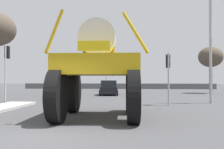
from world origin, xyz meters
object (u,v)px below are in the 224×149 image
at_px(traffic_signal_near_left, 7,61).
at_px(traffic_signal_far_left, 107,71).
at_px(oversize_sprayer, 99,71).
at_px(traffic_signal_near_right, 168,67).
at_px(streetlight_near_right, 213,39).
at_px(sedan_ahead, 109,88).
at_px(bare_tree_right, 211,57).

bearing_deg(traffic_signal_near_left, traffic_signal_far_left, 76.09).
bearing_deg(oversize_sprayer, traffic_signal_far_left, 2.94).
relative_size(traffic_signal_near_right, traffic_signal_far_left, 0.89).
height_order(traffic_signal_near_right, streetlight_near_right, streetlight_near_right).
height_order(sedan_ahead, traffic_signal_near_right, traffic_signal_near_right).
height_order(sedan_ahead, traffic_signal_far_left, traffic_signal_far_left).
height_order(sedan_ahead, streetlight_near_right, streetlight_near_right).
bearing_deg(traffic_signal_near_left, sedan_ahead, 59.13).
relative_size(traffic_signal_near_right, bare_tree_right, 0.61).
relative_size(oversize_sprayer, traffic_signal_near_right, 1.60).
xyz_separation_m(traffic_signal_near_right, streetlight_near_right, (3.28, 1.57, 1.99)).
height_order(oversize_sprayer, streetlight_near_right, streetlight_near_right).
xyz_separation_m(oversize_sprayer, traffic_signal_near_right, (3.71, 5.41, 0.41)).
bearing_deg(traffic_signal_far_left, traffic_signal_near_right, -72.72).
bearing_deg(oversize_sprayer, sedan_ahead, 1.63).
relative_size(traffic_signal_near_left, traffic_signal_near_right, 1.20).
bearing_deg(bare_tree_right, traffic_signal_near_right, -116.03).
relative_size(streetlight_near_right, bare_tree_right, 1.45).
bearing_deg(bare_tree_right, oversize_sprayer, -118.53).
bearing_deg(bare_tree_right, traffic_signal_near_left, -141.44).
bearing_deg(sedan_ahead, bare_tree_right, -75.88).
bearing_deg(streetlight_near_right, traffic_signal_near_left, -173.57).
relative_size(oversize_sprayer, bare_tree_right, 0.98).
height_order(oversize_sprayer, traffic_signal_near_right, oversize_sprayer).
distance_m(traffic_signal_near_right, bare_tree_right, 15.63).
height_order(traffic_signal_near_right, bare_tree_right, bare_tree_right).
xyz_separation_m(traffic_signal_far_left, bare_tree_right, (12.77, -5.19, 1.45)).
bearing_deg(bare_tree_right, streetlight_near_right, -105.91).
distance_m(traffic_signal_near_left, bare_tree_right, 22.43).
bearing_deg(traffic_signal_near_left, streetlight_near_right, 6.43).
height_order(traffic_signal_near_left, traffic_signal_far_left, traffic_signal_near_left).
relative_size(traffic_signal_near_left, traffic_signal_far_left, 1.06).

